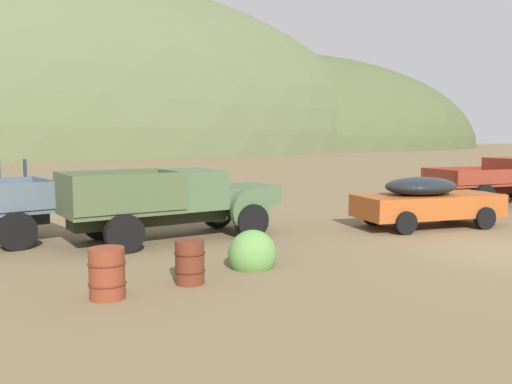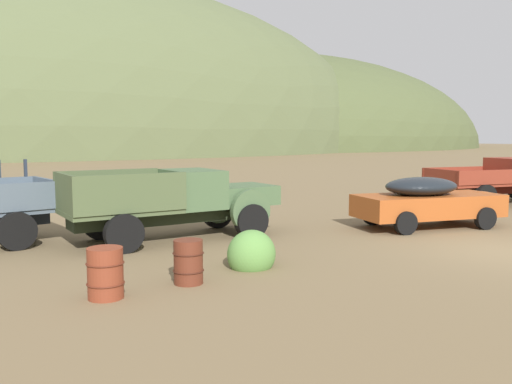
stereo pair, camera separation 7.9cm
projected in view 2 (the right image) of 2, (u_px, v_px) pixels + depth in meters
ground_plane at (506, 252)px, 13.39m from camera, size 300.00×300.00×0.00m
hill_distant at (95, 153)px, 88.01m from camera, size 113.23×57.17×54.29m
hill_center at (295, 148)px, 116.42m from camera, size 99.22×58.07×38.81m
truck_weathered_green at (188, 202)px, 15.14m from camera, size 6.01×2.53×1.91m
car_oxide_orange at (432, 201)px, 16.93m from camera, size 5.05×3.00×1.57m
truck_rust_red at (512, 180)px, 22.73m from camera, size 6.66×3.64×1.89m
oil_drum_foreground at (188, 262)px, 10.50m from camera, size 0.60×0.60×0.85m
oil_drum_by_truck at (105, 273)px, 9.55m from camera, size 0.66×0.66×0.90m
bush_between_trucks at (453, 190)px, 26.83m from camera, size 0.78×0.86×0.70m
bush_front_left at (251, 254)px, 11.88m from camera, size 1.19×1.17×1.06m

